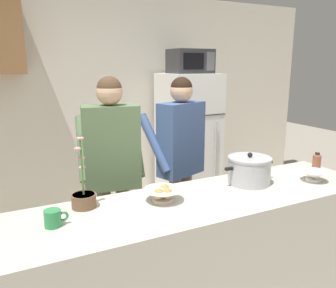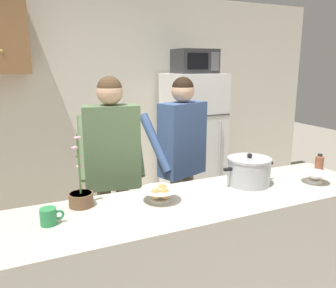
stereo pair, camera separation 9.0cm
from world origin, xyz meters
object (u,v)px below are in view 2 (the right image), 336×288
object	(u,v)px
bread_bowl	(160,194)
empty_bowl	(315,177)
cooking_pot	(249,171)
bottle_near_edge	(319,162)
refrigerator	(193,141)
coffee_mug	(49,216)
microwave	(195,61)
person_near_pot	(112,157)
person_by_sink	(182,149)
potted_orchid	(81,196)

from	to	relation	value
bread_bowl	empty_bowl	world-z (taller)	bread_bowl
cooking_pot	bottle_near_edge	bearing A→B (deg)	1.74
cooking_pot	refrigerator	bearing A→B (deg)	74.13
bottle_near_edge	empty_bowl	bearing A→B (deg)	-142.75
refrigerator	coffee_mug	bearing A→B (deg)	-136.15
microwave	empty_bowl	bearing A→B (deg)	-90.97
microwave	cooking_pot	world-z (taller)	microwave
cooking_pot	coffee_mug	xyz separation A→B (m)	(-1.40, -0.07, -0.05)
person_near_pot	empty_bowl	xyz separation A→B (m)	(1.31, -0.82, -0.10)
microwave	person_by_sink	size ratio (longest dim) A/B	0.29
coffee_mug	person_by_sink	bearing A→B (deg)	32.81
person_by_sink	bread_bowl	size ratio (longest dim) A/B	6.66
person_near_pot	person_by_sink	world-z (taller)	person_near_pot
bread_bowl	potted_orchid	size ratio (longest dim) A/B	0.56
person_by_sink	potted_orchid	world-z (taller)	person_by_sink
cooking_pot	potted_orchid	size ratio (longest dim) A/B	0.94
person_by_sink	bread_bowl	world-z (taller)	person_by_sink
person_near_pot	bread_bowl	distance (m)	0.67
refrigerator	bottle_near_edge	distance (m)	1.75
bread_bowl	potted_orchid	world-z (taller)	potted_orchid
person_near_pot	bread_bowl	xyz separation A→B (m)	(0.13, -0.65, -0.09)
microwave	cooking_pot	size ratio (longest dim) A/B	1.12
microwave	empty_bowl	xyz separation A→B (m)	(-0.03, -1.91, -0.85)
empty_bowl	person_near_pot	bearing A→B (deg)	148.12
coffee_mug	bottle_near_edge	xyz separation A→B (m)	(2.14, 0.09, 0.02)
coffee_mug	cooking_pot	bearing A→B (deg)	2.95
cooking_pot	bread_bowl	xyz separation A→B (m)	(-0.72, -0.02, -0.05)
coffee_mug	potted_orchid	xyz separation A→B (m)	(0.21, 0.18, 0.02)
microwave	cooking_pot	xyz separation A→B (m)	(-0.50, -1.73, -0.79)
coffee_mug	bread_bowl	xyz separation A→B (m)	(0.68, 0.05, 0.00)
microwave	person_near_pot	size ratio (longest dim) A/B	0.28
cooking_pot	bread_bowl	distance (m)	0.72
microwave	potted_orchid	distance (m)	2.48
cooking_pot	empty_bowl	world-z (taller)	cooking_pot
bread_bowl	bottle_near_edge	distance (m)	1.45
bread_bowl	empty_bowl	bearing A→B (deg)	-7.77
microwave	coffee_mug	distance (m)	2.75
microwave	bread_bowl	bearing A→B (deg)	-124.73
coffee_mug	bottle_near_edge	distance (m)	2.14
person_by_sink	cooking_pot	xyz separation A→B (m)	(0.19, -0.71, -0.03)
cooking_pot	empty_bowl	xyz separation A→B (m)	(0.47, -0.18, -0.05)
refrigerator	empty_bowl	distance (m)	1.94
cooking_pot	empty_bowl	size ratio (longest dim) A/B	2.10
person_by_sink	coffee_mug	bearing A→B (deg)	-147.19
potted_orchid	cooking_pot	bearing A→B (deg)	-5.26
person_near_pot	coffee_mug	bearing A→B (deg)	-128.33
microwave	empty_bowl	size ratio (longest dim) A/B	2.35
person_by_sink	cooking_pot	world-z (taller)	person_by_sink
cooking_pot	coffee_mug	distance (m)	1.40
person_near_pot	potted_orchid	distance (m)	0.63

